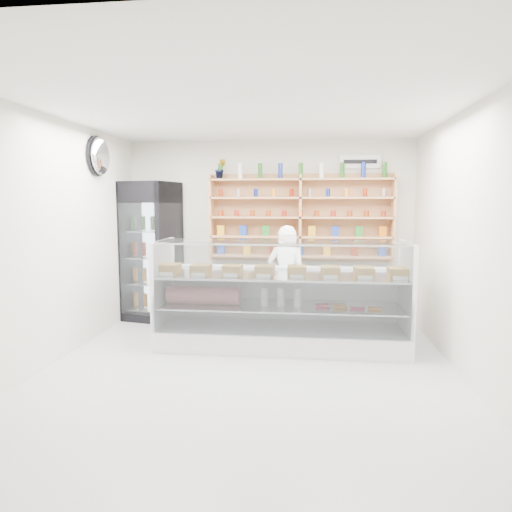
# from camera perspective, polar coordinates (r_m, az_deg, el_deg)

# --- Properties ---
(room) EXTENTS (5.00, 5.00, 5.00)m
(room) POSITION_cam_1_polar(r_m,az_deg,el_deg) (4.82, -0.93, 1.62)
(room) COLOR #B9B9BF
(room) RESTS_ON ground
(display_counter) EXTENTS (3.11, 0.93, 1.35)m
(display_counter) POSITION_cam_1_polar(r_m,az_deg,el_deg) (5.85, 3.14, -7.75)
(display_counter) COLOR white
(display_counter) RESTS_ON floor
(shop_worker) EXTENTS (0.61, 0.45, 1.52)m
(shop_worker) POSITION_cam_1_polar(r_m,az_deg,el_deg) (6.44, 3.83, -2.87)
(shop_worker) COLOR white
(shop_worker) RESTS_ON floor
(drinks_cooler) EXTENTS (0.91, 0.90, 2.15)m
(drinks_cooler) POSITION_cam_1_polar(r_m,az_deg,el_deg) (7.36, -13.04, 0.66)
(drinks_cooler) COLOR black
(drinks_cooler) RESTS_ON floor
(wall_shelving) EXTENTS (2.84, 0.28, 1.33)m
(wall_shelving) POSITION_cam_1_polar(r_m,az_deg,el_deg) (7.10, 5.56, 4.77)
(wall_shelving) COLOR tan
(wall_shelving) RESTS_ON back_wall
(potted_plant) EXTENTS (0.21, 0.19, 0.31)m
(potted_plant) POSITION_cam_1_polar(r_m,az_deg,el_deg) (7.25, -4.47, 10.80)
(potted_plant) COLOR #1E6626
(potted_plant) RESTS_ON wall_shelving
(security_mirror) EXTENTS (0.15, 0.50, 0.50)m
(security_mirror) POSITION_cam_1_polar(r_m,az_deg,el_deg) (6.61, -18.89, 11.74)
(security_mirror) COLOR silver
(security_mirror) RESTS_ON left_wall
(wall_sign) EXTENTS (0.62, 0.03, 0.20)m
(wall_sign) POSITION_cam_1_polar(r_m,az_deg,el_deg) (7.30, 12.89, 11.41)
(wall_sign) COLOR white
(wall_sign) RESTS_ON back_wall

